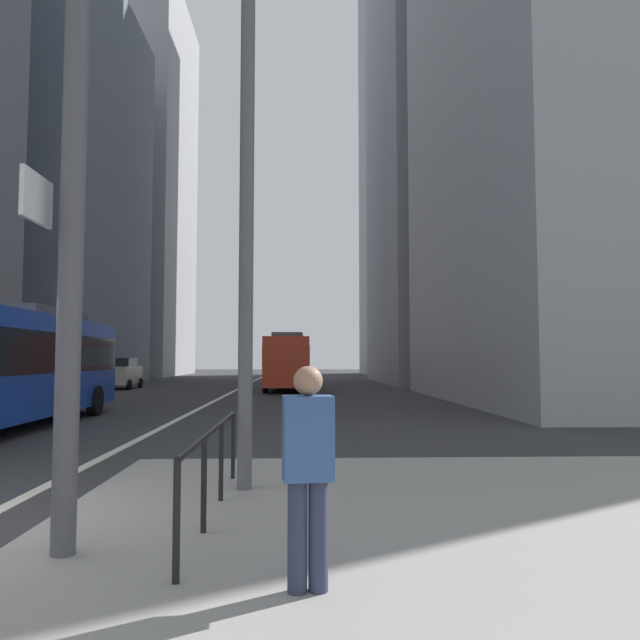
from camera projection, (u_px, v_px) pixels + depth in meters
ground_plane at (213, 402)px, 26.32m from camera, size 160.00×160.00×0.00m
median_island at (484, 554)px, 5.59m from camera, size 9.00×10.00×0.15m
lane_centre_line at (236, 390)px, 36.29m from camera, size 0.20×80.00×0.01m
office_tower_left_mid at (39, 184)px, 45.32m from camera, size 12.31×19.78×30.36m
office_tower_left_far at (130, 186)px, 69.68m from camera, size 12.57×18.66×44.19m
office_tower_right_mid at (457, 64)px, 49.80m from camera, size 13.31×17.88×53.03m
office_tower_right_far at (407, 140)px, 72.47m from camera, size 10.25×16.41×56.93m
city_bus_blue_oncoming at (7, 361)px, 16.16m from camera, size 2.93×12.07×3.40m
city_bus_red_receding at (289, 360)px, 36.91m from camera, size 2.81×11.03×3.40m
car_oncoming_mid at (121, 373)px, 37.64m from camera, size 2.11×4.16×1.94m
car_receding_near at (284, 369)px, 51.78m from camera, size 2.09×4.34×1.94m
street_lamp_post at (247, 118)px, 8.36m from camera, size 5.50×0.32×8.00m
pedestrian_railing at (214, 450)px, 6.75m from camera, size 0.06×4.15×0.98m
pedestrian_waiting at (308, 465)px, 4.55m from camera, size 0.40×0.28×1.70m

